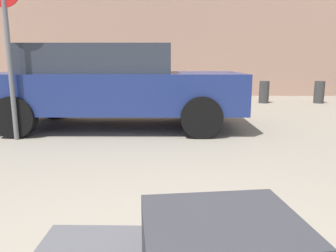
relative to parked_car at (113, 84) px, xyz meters
name	(u,v)px	position (x,y,z in m)	size (l,w,h in m)	color
parked_car	(113,84)	(0.00, 0.00, 0.00)	(4.32, 1.96, 1.42)	navy
bollard_kerb_near	(264,92)	(3.61, 3.49, -0.45)	(0.27, 0.27, 0.62)	#383838
bollard_kerb_mid	(319,92)	(5.15, 3.49, -0.45)	(0.27, 0.27, 0.62)	#383838
no_parking_sign	(7,38)	(-1.28, -1.00, 0.71)	(0.50, 0.07, 2.38)	slate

